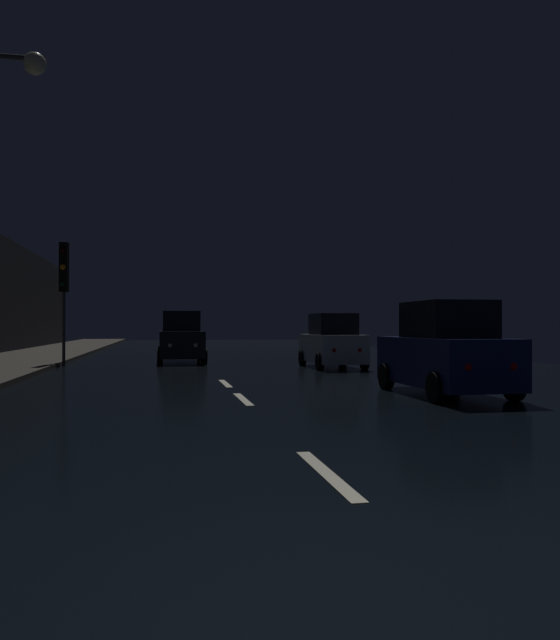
{
  "coord_description": "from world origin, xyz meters",
  "views": [
    {
      "loc": [
        -1.67,
        -3.23,
        1.52
      ],
      "look_at": [
        2.51,
        18.73,
        1.74
      ],
      "focal_mm": 35.17,
      "sensor_mm": 36.0,
      "label": 1
    }
  ],
  "objects_px": {
    "car_parked_right_near": "(445,352)",
    "car_parked_right_far": "(332,343)",
    "car_approaching_headlights": "(181,339)",
    "traffic_light_far_left": "(64,277)"
  },
  "relations": [
    {
      "from": "traffic_light_far_left",
      "to": "car_approaching_headlights",
      "type": "height_order",
      "value": "traffic_light_far_left"
    },
    {
      "from": "car_approaching_headlights",
      "to": "car_parked_right_far",
      "type": "height_order",
      "value": "car_approaching_headlights"
    },
    {
      "from": "car_approaching_headlights",
      "to": "traffic_light_far_left",
      "type": "bearing_deg",
      "value": -69.16
    },
    {
      "from": "traffic_light_far_left",
      "to": "car_parked_right_near",
      "type": "bearing_deg",
      "value": 44.91
    },
    {
      "from": "car_approaching_headlights",
      "to": "car_parked_right_near",
      "type": "relative_size",
      "value": 1.04
    },
    {
      "from": "traffic_light_far_left",
      "to": "car_parked_right_near",
      "type": "relative_size",
      "value": 1.15
    },
    {
      "from": "traffic_light_far_left",
      "to": "car_parked_right_far",
      "type": "distance_m",
      "value": 10.55
    },
    {
      "from": "car_parked_right_near",
      "to": "car_parked_right_far",
      "type": "bearing_deg",
      "value": 0.0
    },
    {
      "from": "car_approaching_headlights",
      "to": "car_parked_right_near",
      "type": "distance_m",
      "value": 14.84
    },
    {
      "from": "car_approaching_headlights",
      "to": "car_parked_right_near",
      "type": "height_order",
      "value": "car_approaching_headlights"
    }
  ]
}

